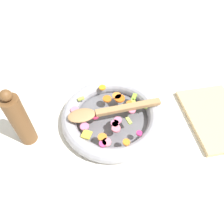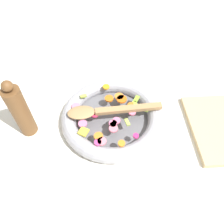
{
  "view_description": "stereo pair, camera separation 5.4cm",
  "coord_description": "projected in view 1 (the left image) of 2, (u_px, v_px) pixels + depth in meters",
  "views": [
    {
      "loc": [
        -0.44,
        0.08,
        0.62
      ],
      "look_at": [
        0.0,
        0.0,
        0.05
      ],
      "focal_mm": 35.0,
      "sensor_mm": 36.0,
      "label": 1
    },
    {
      "loc": [
        -0.45,
        0.03,
        0.62
      ],
      "look_at": [
        0.0,
        0.0,
        0.05
      ],
      "focal_mm": 35.0,
      "sensor_mm": 36.0,
      "label": 2
    }
  ],
  "objects": [
    {
      "name": "pepper_mill",
      "position": [
        20.0,
        120.0,
        0.64
      ],
      "size": [
        0.05,
        0.05,
        0.22
      ],
      "color": "brown",
      "rests_on": "ground_plane"
    },
    {
      "name": "cutting_board",
      "position": [
        215.0,
        117.0,
        0.76
      ],
      "size": [
        0.27,
        0.19,
        0.02
      ],
      "color": "tan",
      "rests_on": "ground_plane"
    },
    {
      "name": "wooden_spoon",
      "position": [
        105.0,
        111.0,
        0.71
      ],
      "size": [
        0.06,
        0.31,
        0.01
      ],
      "color": "#A87F51",
      "rests_on": "chopped_vegetables"
    },
    {
      "name": "chopped_vegetables",
      "position": [
        110.0,
        115.0,
        0.71
      ],
      "size": [
        0.26,
        0.27,
        0.01
      ],
      "color": "orange",
      "rests_on": "skillet"
    },
    {
      "name": "ground_plane",
      "position": [
        112.0,
        121.0,
        0.76
      ],
      "size": [
        4.0,
        4.0,
        0.0
      ],
      "primitive_type": "plane",
      "color": "silver"
    },
    {
      "name": "skillet",
      "position": [
        112.0,
        117.0,
        0.74
      ],
      "size": [
        0.34,
        0.34,
        0.05
      ],
      "color": "slate",
      "rests_on": "ground_plane"
    }
  ]
}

